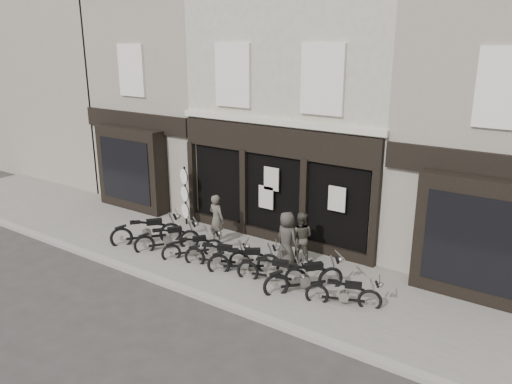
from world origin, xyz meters
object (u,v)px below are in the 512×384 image
Objects in this scene: motorcycle_3 at (218,257)px; man_right at (287,239)px; motorcycle_0 at (147,233)px; motorcycle_4 at (245,262)px; motorcycle_6 at (305,280)px; motorcycle_7 at (344,296)px; advert_sign_post at (185,198)px; man_centre at (300,237)px; motorcycle_1 at (168,240)px; motorcycle_5 at (273,273)px; motorcycle_2 at (193,249)px; man_left at (217,219)px.

motorcycle_3 is 1.16× the size of man_right.
man_right is at bearing -35.80° from motorcycle_0.
motorcycle_6 is (1.97, -0.02, 0.03)m from motorcycle_4.
motorcycle_7 is 0.81× the size of advert_sign_post.
motorcycle_0 is 5.11m from man_centre.
man_right reaches higher than motorcycle_4.
advert_sign_post is at bearing -22.60° from man_centre.
motorcycle_4 is 1.42m from man_right.
motorcycle_1 is 4.25m from man_centre.
motorcycle_3 is 1.21× the size of man_centre.
motorcycle_1 is at bearing 163.45° from motorcycle_5.
motorcycle_5 is at bearing 134.66° from motorcycle_6.
motorcycle_0 is 0.91m from motorcycle_1.
advert_sign_post is at bearing 6.27° from man_right.
motorcycle_4 is at bearing -51.79° from motorcycle_2.
motorcycle_6 is at bearing 170.71° from man_left.
motorcycle_6 reaches higher than motorcycle_5.
motorcycle_7 is (1.17, -0.08, -0.06)m from motorcycle_6.
motorcycle_2 is 0.88× the size of motorcycle_6.
advert_sign_post reaches higher than motorcycle_2.
motorcycle_1 is at bearing 155.36° from motorcycle_3.
motorcycle_5 is at bearing -50.29° from motorcycle_0.
motorcycle_3 is 0.84× the size of advert_sign_post.
advert_sign_post is (-4.00, 1.91, 0.70)m from motorcycle_4.
motorcycle_6 reaches higher than motorcycle_4.
motorcycle_7 is at bearing 5.83° from advert_sign_post.
man_right is 4.79m from advert_sign_post.
motorcycle_1 is 3.97m from motorcycle_5.
motorcycle_2 is 1.00× the size of man_right.
man_right is at bearing 88.74° from motorcycle_6.
motorcycle_6 is 4.19m from man_left.
man_centre reaches higher than motorcycle_5.
motorcycle_0 is 1.04× the size of motorcycle_6.
motorcycle_1 is at bearing 145.24° from motorcycle_4.
motorcycle_0 is 1.19× the size of motorcycle_2.
advert_sign_post is (-5.00, 1.99, 0.71)m from motorcycle_5.
motorcycle_6 is at bearing 153.96° from man_right.
man_right reaches higher than motorcycle_2.
advert_sign_post reaches higher than motorcycle_4.
motorcycle_4 is at bearing -49.02° from motorcycle_0.
man_right is at bearing 11.82° from advert_sign_post.
man_left reaches higher than man_right.
motorcycle_1 reaches higher than motorcycle_2.
motorcycle_4 is at bearing -4.02° from advert_sign_post.
motorcycle_7 is 7.45m from advert_sign_post.
motorcycle_1 is 0.95× the size of motorcycle_3.
motorcycle_3 is at bearing 165.47° from motorcycle_5.
motorcycle_0 is at bearing 158.54° from motorcycle_7.
motorcycle_5 is (3.97, -0.03, -0.01)m from motorcycle_1.
motorcycle_2 is 0.72× the size of advert_sign_post.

